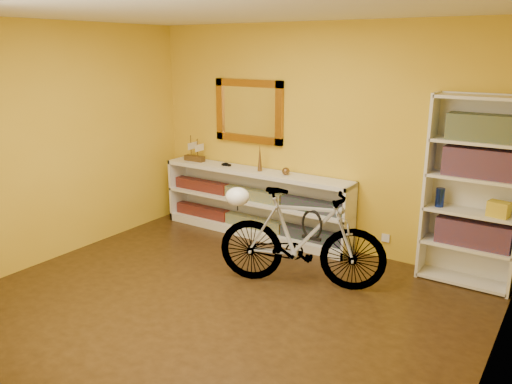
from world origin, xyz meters
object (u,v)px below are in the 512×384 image
Objects in this scene: bicycle at (301,238)px; helmet at (237,197)px; bookcase at (473,193)px; console_unit at (255,203)px.

helmet is at bearing 90.00° from bicycle.
helmet is (-0.61, -0.22, 0.38)m from bicycle.
bookcase is at bearing -74.34° from bicycle.
helmet is at bearing -63.97° from console_unit.
console_unit is 1.53× the size of bicycle.
console_unit is 1.51m from bicycle.
bicycle is (-1.36, -0.96, -0.45)m from bookcase.
bicycle is 6.91× the size of helmet.
bookcase is 1.73m from bicycle.
console_unit is at bearing 31.78° from bicycle.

